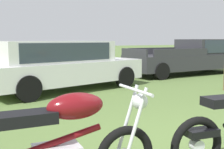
% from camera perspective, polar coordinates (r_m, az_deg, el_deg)
% --- Properties ---
extents(car_white, '(4.82, 2.67, 1.43)m').
position_cam_1_polar(car_white, '(8.15, -10.38, 2.55)').
color(car_white, silver).
rests_on(car_white, ground).
extents(pickup_truck_charcoal, '(5.38, 1.94, 1.49)m').
position_cam_1_polar(pickup_truck_charcoal, '(12.49, 15.77, 3.58)').
color(pickup_truck_charcoal, '#2D2D33').
rests_on(pickup_truck_charcoal, ground).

